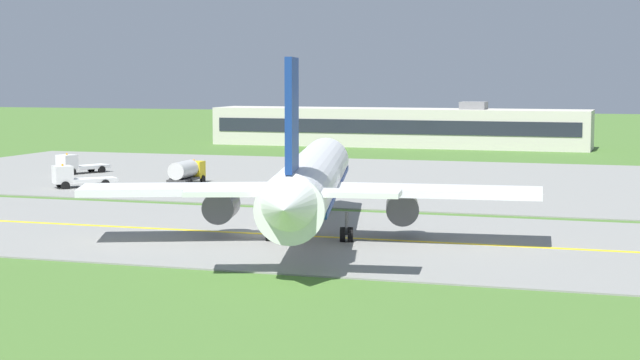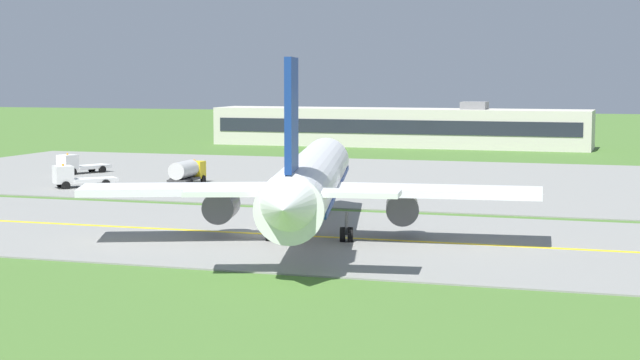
# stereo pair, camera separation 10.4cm
# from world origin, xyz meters

# --- Properties ---
(ground_plane) EXTENTS (500.00, 500.00, 0.00)m
(ground_plane) POSITION_xyz_m (0.00, 0.00, 0.00)
(ground_plane) COLOR #47702D
(taxiway_strip) EXTENTS (240.00, 28.00, 0.10)m
(taxiway_strip) POSITION_xyz_m (0.00, 0.00, 0.05)
(taxiway_strip) COLOR gray
(taxiway_strip) RESTS_ON ground
(apron_pad) EXTENTS (140.00, 52.00, 0.10)m
(apron_pad) POSITION_xyz_m (10.00, 42.00, 0.05)
(apron_pad) COLOR gray
(apron_pad) RESTS_ON ground
(taxiway_centreline) EXTENTS (220.00, 0.60, 0.01)m
(taxiway_centreline) POSITION_xyz_m (0.00, 0.00, 0.11)
(taxiway_centreline) COLOR yellow
(taxiway_centreline) RESTS_ON taxiway_strip
(airplane_lead) EXTENTS (32.06, 39.21, 12.70)m
(airplane_lead) POSITION_xyz_m (4.02, -0.59, 4.13)
(airplane_lead) COLOR white
(airplane_lead) RESTS_ON ground
(service_truck_baggage) EXTENTS (4.48, 6.68, 2.59)m
(service_truck_baggage) POSITION_xyz_m (-37.23, 36.75, 1.18)
(service_truck_baggage) COLOR silver
(service_truck_baggage) RESTS_ON ground
(service_truck_fuel) EXTENTS (2.58, 6.09, 2.65)m
(service_truck_fuel) POSITION_xyz_m (-19.84, 29.82, 1.53)
(service_truck_fuel) COLOR yellow
(service_truck_fuel) RESTS_ON ground
(service_truck_catering) EXTENTS (5.96, 5.99, 2.59)m
(service_truck_catering) POSITION_xyz_m (-29.47, 23.46, 1.18)
(service_truck_catering) COLOR silver
(service_truck_catering) RESTS_ON ground
(terminal_building) EXTENTS (61.37, 9.43, 7.36)m
(terminal_building) POSITION_xyz_m (-12.49, 95.16, 3.10)
(terminal_building) COLOR beige
(terminal_building) RESTS_ON ground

